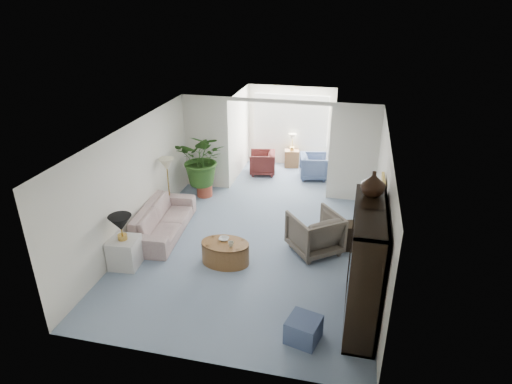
% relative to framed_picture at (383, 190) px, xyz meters
% --- Properties ---
extents(floor, '(6.00, 6.00, 0.00)m').
position_rel_framed_picture_xyz_m(floor, '(-2.46, 0.10, -1.70)').
color(floor, '#8B9FB7').
rests_on(floor, ground).
extents(sunroom_floor, '(2.60, 2.60, 0.00)m').
position_rel_framed_picture_xyz_m(sunroom_floor, '(-2.46, 4.20, -1.70)').
color(sunroom_floor, '#8B9FB7').
rests_on(sunroom_floor, ground).
extents(back_pier_left, '(1.20, 0.12, 2.50)m').
position_rel_framed_picture_xyz_m(back_pier_left, '(-4.36, 3.10, -0.45)').
color(back_pier_left, white).
rests_on(back_pier_left, ground).
extents(back_pier_right, '(1.20, 0.12, 2.50)m').
position_rel_framed_picture_xyz_m(back_pier_right, '(-0.56, 3.10, -0.45)').
color(back_pier_right, white).
rests_on(back_pier_right, ground).
extents(back_header, '(2.60, 0.12, 0.10)m').
position_rel_framed_picture_xyz_m(back_header, '(-2.46, 3.10, 0.75)').
color(back_header, white).
rests_on(back_header, back_pier_left).
extents(window_pane, '(2.20, 0.02, 1.50)m').
position_rel_framed_picture_xyz_m(window_pane, '(-2.46, 5.28, -0.30)').
color(window_pane, white).
extents(window_blinds, '(2.20, 0.02, 1.50)m').
position_rel_framed_picture_xyz_m(window_blinds, '(-2.46, 5.25, -0.30)').
color(window_blinds, white).
extents(framed_picture, '(0.04, 0.50, 0.40)m').
position_rel_framed_picture_xyz_m(framed_picture, '(0.00, 0.00, 0.00)').
color(framed_picture, beige).
extents(sofa, '(1.05, 2.29, 0.65)m').
position_rel_framed_picture_xyz_m(sofa, '(-4.50, 0.45, -1.38)').
color(sofa, beige).
rests_on(sofa, ground).
extents(end_table, '(0.58, 0.58, 0.59)m').
position_rel_framed_picture_xyz_m(end_table, '(-4.70, -0.90, -1.40)').
color(end_table, silver).
rests_on(end_table, ground).
extents(table_lamp, '(0.44, 0.44, 0.30)m').
position_rel_framed_picture_xyz_m(table_lamp, '(-4.70, -0.90, -0.76)').
color(table_lamp, black).
rests_on(table_lamp, end_table).
extents(floor_lamp, '(0.36, 0.36, 0.28)m').
position_rel_framed_picture_xyz_m(floor_lamp, '(-4.75, 1.42, -0.45)').
color(floor_lamp, beige).
rests_on(floor_lamp, ground).
extents(coffee_table, '(1.00, 1.00, 0.45)m').
position_rel_framed_picture_xyz_m(coffee_table, '(-2.83, -0.36, -1.47)').
color(coffee_table, brown).
rests_on(coffee_table, ground).
extents(coffee_bowl, '(0.21, 0.21, 0.05)m').
position_rel_framed_picture_xyz_m(coffee_bowl, '(-2.88, -0.26, -1.23)').
color(coffee_bowl, silver).
rests_on(coffee_bowl, coffee_table).
extents(coffee_cup, '(0.11, 0.11, 0.10)m').
position_rel_framed_picture_xyz_m(coffee_cup, '(-2.68, -0.46, -1.20)').
color(coffee_cup, '#BBB9A4').
rests_on(coffee_cup, coffee_table).
extents(wingback_chair, '(1.30, 1.30, 0.86)m').
position_rel_framed_picture_xyz_m(wingback_chair, '(-1.18, 0.47, -1.27)').
color(wingback_chair, '#635B4E').
rests_on(wingback_chair, ground).
extents(side_table_dark, '(0.55, 0.49, 0.56)m').
position_rel_framed_picture_xyz_m(side_table_dark, '(-0.48, 0.77, -1.42)').
color(side_table_dark, black).
rests_on(side_table_dark, ground).
extents(entertainment_cabinet, '(0.48, 1.80, 2.00)m').
position_rel_framed_picture_xyz_m(entertainment_cabinet, '(-0.23, -1.40, -0.70)').
color(entertainment_cabinet, black).
rests_on(entertainment_cabinet, ground).
extents(cabinet_urn, '(0.38, 0.38, 0.40)m').
position_rel_framed_picture_xyz_m(cabinet_urn, '(-0.23, -0.90, 0.49)').
color(cabinet_urn, black).
rests_on(cabinet_urn, entertainment_cabinet).
extents(ottoman, '(0.58, 0.58, 0.38)m').
position_rel_framed_picture_xyz_m(ottoman, '(-1.06, -2.11, -1.51)').
color(ottoman, slate).
rests_on(ottoman, ground).
extents(plant_pot, '(0.40, 0.40, 0.32)m').
position_rel_framed_picture_xyz_m(plant_pot, '(-4.26, 2.51, -1.54)').
color(plant_pot, '#AC4732').
rests_on(plant_pot, ground).
extents(house_plant, '(1.27, 1.10, 1.41)m').
position_rel_framed_picture_xyz_m(house_plant, '(-4.26, 2.51, -0.67)').
color(house_plant, '#2B531C').
rests_on(house_plant, plant_pot).
extents(sunroom_chair_blue, '(0.89, 0.87, 0.70)m').
position_rel_framed_picture_xyz_m(sunroom_chair_blue, '(-1.62, 4.34, -1.35)').
color(sunroom_chair_blue, slate).
rests_on(sunroom_chair_blue, ground).
extents(sunroom_chair_maroon, '(0.85, 0.83, 0.67)m').
position_rel_framed_picture_xyz_m(sunroom_chair_maroon, '(-3.12, 4.34, -1.37)').
color(sunroom_chair_maroon, '#57241E').
rests_on(sunroom_chair_maroon, ground).
extents(sunroom_table, '(0.48, 0.40, 0.52)m').
position_rel_framed_picture_xyz_m(sunroom_table, '(-2.37, 5.09, -1.44)').
color(sunroom_table, brown).
rests_on(sunroom_table, ground).
extents(shelf_clutter, '(0.30, 1.16, 1.06)m').
position_rel_framed_picture_xyz_m(shelf_clutter, '(-0.28, -1.48, -0.61)').
color(shelf_clutter, '#2D2823').
rests_on(shelf_clutter, entertainment_cabinet).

